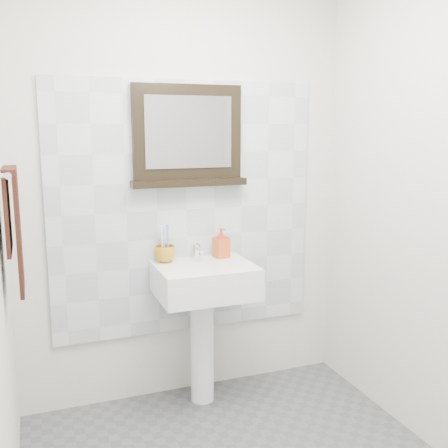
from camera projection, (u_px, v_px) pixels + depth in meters
The scene contains 9 objects.
back_wall at pixel (185, 192), 3.12m from camera, with size 2.00×0.01×2.50m, color silver.
splashback at pixel (186, 209), 3.12m from camera, with size 1.60×0.02×1.50m, color silver.
pedestal_sink at pixel (204, 295), 3.02m from camera, with size 0.55×0.44×0.96m.
toothbrush_cup at pixel (165, 254), 3.03m from camera, with size 0.12×0.12×0.10m, color #BC8016.
toothbrushes at pixel (165, 241), 3.02m from camera, with size 0.05×0.04×0.21m.
soap_dispenser at pixel (221, 243), 3.14m from camera, with size 0.08×0.08×0.18m, color red.
framed_mirror at pixel (188, 138), 3.02m from camera, with size 0.68×0.11×0.58m.
towel_bar at pixel (8, 172), 2.24m from camera, with size 0.07×0.40×0.03m.
hand_towel at pixel (14, 220), 2.28m from camera, with size 0.06×0.30×0.55m.
Camera 1 is at (-0.87, -1.88, 1.63)m, focal length 42.00 mm.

